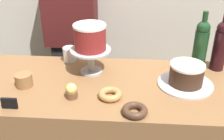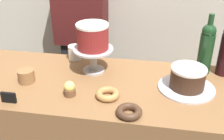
{
  "view_description": "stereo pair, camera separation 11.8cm",
  "coord_description": "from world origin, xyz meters",
  "px_view_note": "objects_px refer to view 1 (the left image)",
  "views": [
    {
      "loc": [
        0.09,
        -1.2,
        1.63
      ],
      "look_at": [
        0.0,
        0.0,
        0.99
      ],
      "focal_mm": 44.31,
      "sensor_mm": 36.0,
      "label": 1
    },
    {
      "loc": [
        0.2,
        -1.18,
        1.63
      ],
      "look_at": [
        0.0,
        0.0,
        0.99
      ],
      "focal_mm": 44.31,
      "sensor_mm": 36.0,
      "label": 2
    }
  ],
  "objects_px": {
    "chocolate_round_cake": "(187,74)",
    "wine_bottle_dark_red": "(221,45)",
    "donut_chocolate": "(135,111)",
    "barista_figure": "(73,44)",
    "wine_bottle_green": "(201,44)",
    "price_sign_chalkboard": "(9,103)",
    "white_layer_cake": "(90,37)",
    "coffee_cup_ceramic": "(70,54)",
    "donut_maple": "(110,94)",
    "cake_stand_pedestal": "(91,57)",
    "cookie_stack": "(24,80)",
    "cupcake_lemon": "(71,91)"
  },
  "relations": [
    {
      "from": "coffee_cup_ceramic",
      "to": "price_sign_chalkboard",
      "type": "bearing_deg",
      "value": -108.92
    },
    {
      "from": "coffee_cup_ceramic",
      "to": "wine_bottle_green",
      "type": "bearing_deg",
      "value": -2.89
    },
    {
      "from": "wine_bottle_green",
      "to": "barista_figure",
      "type": "height_order",
      "value": "barista_figure"
    },
    {
      "from": "cake_stand_pedestal",
      "to": "price_sign_chalkboard",
      "type": "distance_m",
      "value": 0.48
    },
    {
      "from": "cupcake_lemon",
      "to": "cookie_stack",
      "type": "xyz_separation_m",
      "value": [
        -0.26,
        0.08,
        -0.0
      ]
    },
    {
      "from": "white_layer_cake",
      "to": "cupcake_lemon",
      "type": "height_order",
      "value": "white_layer_cake"
    },
    {
      "from": "wine_bottle_green",
      "to": "cupcake_lemon",
      "type": "height_order",
      "value": "wine_bottle_green"
    },
    {
      "from": "chocolate_round_cake",
      "to": "wine_bottle_green",
      "type": "xyz_separation_m",
      "value": [
        0.1,
        0.19,
        0.08
      ]
    },
    {
      "from": "wine_bottle_green",
      "to": "barista_figure",
      "type": "bearing_deg",
      "value": 150.41
    },
    {
      "from": "cake_stand_pedestal",
      "to": "coffee_cup_ceramic",
      "type": "distance_m",
      "value": 0.2
    },
    {
      "from": "donut_chocolate",
      "to": "barista_figure",
      "type": "relative_size",
      "value": 0.07
    },
    {
      "from": "wine_bottle_dark_red",
      "to": "cupcake_lemon",
      "type": "bearing_deg",
      "value": -155.35
    },
    {
      "from": "donut_chocolate",
      "to": "price_sign_chalkboard",
      "type": "xyz_separation_m",
      "value": [
        -0.55,
        -0.0,
        0.01
      ]
    },
    {
      "from": "chocolate_round_cake",
      "to": "wine_bottle_green",
      "type": "height_order",
      "value": "wine_bottle_green"
    },
    {
      "from": "cupcake_lemon",
      "to": "price_sign_chalkboard",
      "type": "height_order",
      "value": "cupcake_lemon"
    },
    {
      "from": "cake_stand_pedestal",
      "to": "price_sign_chalkboard",
      "type": "xyz_separation_m",
      "value": [
        -0.31,
        -0.36,
        -0.07
      ]
    },
    {
      "from": "white_layer_cake",
      "to": "donut_chocolate",
      "type": "xyz_separation_m",
      "value": [
        0.24,
        -0.36,
        -0.19
      ]
    },
    {
      "from": "cake_stand_pedestal",
      "to": "chocolate_round_cake",
      "type": "bearing_deg",
      "value": -11.58
    },
    {
      "from": "donut_chocolate",
      "to": "wine_bottle_green",
      "type": "bearing_deg",
      "value": 51.98
    },
    {
      "from": "donut_maple",
      "to": "price_sign_chalkboard",
      "type": "height_order",
      "value": "price_sign_chalkboard"
    },
    {
      "from": "cupcake_lemon",
      "to": "wine_bottle_dark_red",
      "type": "bearing_deg",
      "value": 24.65
    },
    {
      "from": "wine_bottle_dark_red",
      "to": "donut_maple",
      "type": "bearing_deg",
      "value": -150.03
    },
    {
      "from": "chocolate_round_cake",
      "to": "coffee_cup_ceramic",
      "type": "relative_size",
      "value": 2.0
    },
    {
      "from": "white_layer_cake",
      "to": "wine_bottle_dark_red",
      "type": "relative_size",
      "value": 0.52
    },
    {
      "from": "white_layer_cake",
      "to": "donut_maple",
      "type": "relative_size",
      "value": 1.51
    },
    {
      "from": "donut_chocolate",
      "to": "white_layer_cake",
      "type": "bearing_deg",
      "value": 123.63
    },
    {
      "from": "cake_stand_pedestal",
      "to": "wine_bottle_dark_red",
      "type": "distance_m",
      "value": 0.7
    },
    {
      "from": "white_layer_cake",
      "to": "coffee_cup_ceramic",
      "type": "bearing_deg",
      "value": 138.25
    },
    {
      "from": "chocolate_round_cake",
      "to": "cake_stand_pedestal",
      "type": "bearing_deg",
      "value": 168.42
    },
    {
      "from": "donut_maple",
      "to": "coffee_cup_ceramic",
      "type": "height_order",
      "value": "coffee_cup_ceramic"
    },
    {
      "from": "wine_bottle_green",
      "to": "price_sign_chalkboard",
      "type": "bearing_deg",
      "value": -153.45
    },
    {
      "from": "chocolate_round_cake",
      "to": "white_layer_cake",
      "type": "bearing_deg",
      "value": 168.42
    },
    {
      "from": "wine_bottle_dark_red",
      "to": "barista_figure",
      "type": "xyz_separation_m",
      "value": [
        -0.91,
        0.46,
        -0.21
      ]
    },
    {
      "from": "wine_bottle_green",
      "to": "price_sign_chalkboard",
      "type": "relative_size",
      "value": 4.65
    },
    {
      "from": "chocolate_round_cake",
      "to": "wine_bottle_dark_red",
      "type": "xyz_separation_m",
      "value": [
        0.2,
        0.19,
        0.08
      ]
    },
    {
      "from": "coffee_cup_ceramic",
      "to": "barista_figure",
      "type": "relative_size",
      "value": 0.05
    },
    {
      "from": "chocolate_round_cake",
      "to": "coffee_cup_ceramic",
      "type": "bearing_deg",
      "value": 160.12
    },
    {
      "from": "white_layer_cake",
      "to": "coffee_cup_ceramic",
      "type": "xyz_separation_m",
      "value": [
        -0.14,
        0.13,
        -0.16
      ]
    },
    {
      "from": "cookie_stack",
      "to": "coffee_cup_ceramic",
      "type": "relative_size",
      "value": 0.99
    },
    {
      "from": "cupcake_lemon",
      "to": "price_sign_chalkboard",
      "type": "bearing_deg",
      "value": -157.8
    },
    {
      "from": "coffee_cup_ceramic",
      "to": "barista_figure",
      "type": "distance_m",
      "value": 0.44
    },
    {
      "from": "white_layer_cake",
      "to": "chocolate_round_cake",
      "type": "xyz_separation_m",
      "value": [
        0.49,
        -0.1,
        -0.14
      ]
    },
    {
      "from": "white_layer_cake",
      "to": "cupcake_lemon",
      "type": "xyz_separation_m",
      "value": [
        -0.06,
        -0.25,
        -0.17
      ]
    },
    {
      "from": "cake_stand_pedestal",
      "to": "white_layer_cake",
      "type": "distance_m",
      "value": 0.11
    },
    {
      "from": "chocolate_round_cake",
      "to": "donut_chocolate",
      "type": "xyz_separation_m",
      "value": [
        -0.25,
        -0.26,
        -0.05
      ]
    },
    {
      "from": "price_sign_chalkboard",
      "to": "chocolate_round_cake",
      "type": "bearing_deg",
      "value": 17.73
    },
    {
      "from": "white_layer_cake",
      "to": "wine_bottle_dark_red",
      "type": "height_order",
      "value": "wine_bottle_dark_red"
    },
    {
      "from": "cake_stand_pedestal",
      "to": "white_layer_cake",
      "type": "bearing_deg",
      "value": 153.43
    },
    {
      "from": "cake_stand_pedestal",
      "to": "wine_bottle_dark_red",
      "type": "xyz_separation_m",
      "value": [
        0.69,
        0.09,
        0.05
      ]
    },
    {
      "from": "cupcake_lemon",
      "to": "cookie_stack",
      "type": "distance_m",
      "value": 0.27
    }
  ]
}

